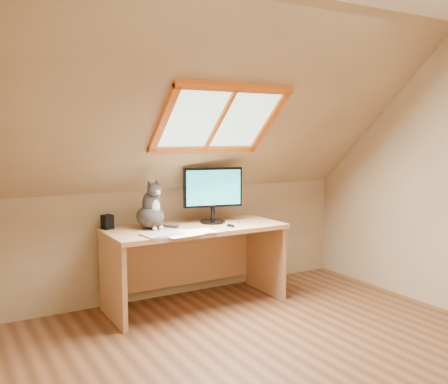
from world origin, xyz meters
TOP-DOWN VIEW (x-y plane):
  - ground at (0.00, 0.00)m, footprint 3.50×3.50m
  - room_shell at (0.00, -0.09)m, footprint 3.52×3.52m
  - desk at (-0.05, 1.45)m, footprint 1.55×0.68m
  - monitor at (0.16, 1.44)m, footprint 0.54×0.23m
  - cat at (-0.42, 1.47)m, footprint 0.28×0.32m
  - desk_speaker at (-0.75, 1.63)m, footprint 0.10×0.10m
  - graphics_tablet at (-0.45, 1.16)m, footprint 0.33×0.25m
  - mouse at (0.18, 1.17)m, footprint 0.07×0.10m
  - papers at (-0.25, 1.12)m, footprint 0.35×0.30m
  - cables at (0.36, 1.26)m, footprint 0.51×0.26m

SIDE VIEW (x-z plane):
  - ground at x=0.00m, z-range 0.00..0.00m
  - desk at x=-0.05m, z-range 0.13..0.84m
  - papers at x=-0.25m, z-range 0.71..0.71m
  - cables at x=0.36m, z-range 0.71..0.72m
  - graphics_tablet at x=-0.45m, z-range 0.71..0.72m
  - mouse at x=0.18m, z-range 0.71..0.74m
  - desk_speaker at x=-0.75m, z-range 0.71..0.83m
  - cat at x=-0.42m, z-range 0.65..1.07m
  - monitor at x=0.16m, z-range 0.75..1.24m
  - room_shell at x=0.00m, z-range 0.23..2.64m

